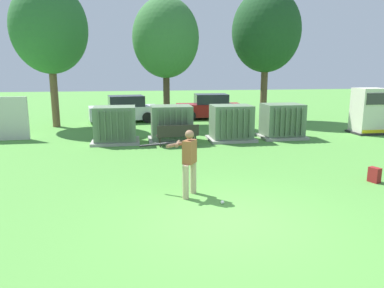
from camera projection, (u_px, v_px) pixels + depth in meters
name	position (u px, v px, depth m)	size (l,w,h in m)	color
ground_plane	(228.00, 221.00, 7.92)	(96.00, 96.00, 0.00)	#51933D
transformer_west	(115.00, 125.00, 16.12)	(2.10, 1.70, 1.62)	#9E9B93
transformer_mid_west	(171.00, 124.00, 16.48)	(2.10, 1.70, 1.62)	#9E9B93
transformer_mid_east	(231.00, 123.00, 16.69)	(2.10, 1.70, 1.62)	#9E9B93
transformer_east	(282.00, 121.00, 17.28)	(2.10, 1.70, 1.62)	#9E9B93
generator_enclosure	(369.00, 111.00, 18.39)	(1.60, 1.40, 2.30)	#262626
park_bench	(178.00, 134.00, 15.45)	(1.83, 0.57, 0.92)	#2D2823
batter	(188.00, 159.00, 9.30)	(1.47, 1.12, 1.74)	tan
sports_ball	(222.00, 202.00, 8.89)	(0.09, 0.09, 0.09)	white
backpack	(375.00, 175.00, 10.57)	(0.33, 0.37, 0.44)	maroon
tree_left	(49.00, 29.00, 19.67)	(4.09, 4.09, 7.82)	brown
tree_center_left	(166.00, 38.00, 20.52)	(3.76, 3.76, 7.19)	#4C3828
tree_center_right	(266.00, 31.00, 22.07)	(4.17, 4.17, 7.97)	brown
parked_car_leftmost	(125.00, 110.00, 22.53)	(4.40, 2.38, 1.62)	silver
parked_car_left_of_center	(209.00, 107.00, 23.96)	(4.26, 2.04, 1.62)	maroon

